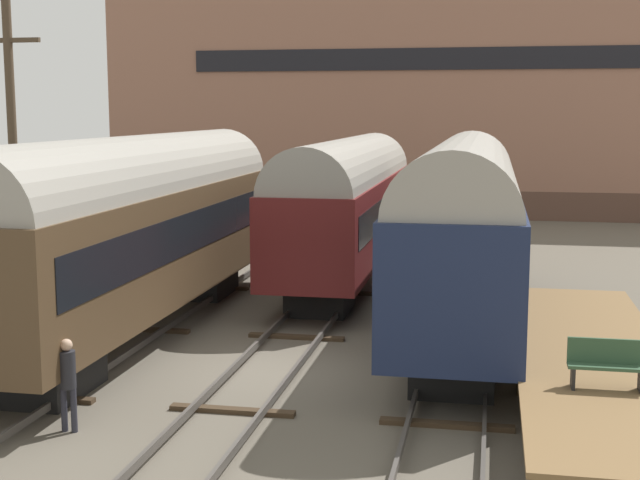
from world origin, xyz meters
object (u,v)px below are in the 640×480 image
train_car_navy (464,221)px  person_worker (68,376)px  train_car_maroon (347,200)px  utility_pole (14,164)px  bench (607,363)px  train_car_brown (137,222)px

train_car_navy → person_worker: bearing=-126.6°
train_car_maroon → person_worker: 16.37m
train_car_maroon → person_worker: size_ratio=8.45×
train_car_navy → utility_pole: 12.25m
train_car_maroon → utility_pole: utility_pole is taller
person_worker → utility_pole: utility_pole is taller
person_worker → utility_pole: size_ratio=0.20×
person_worker → bench: bearing=7.7°
bench → train_car_maroon: bearing=116.1°
bench → person_worker: bench is taller
train_car_navy → utility_pole: (-11.82, -2.79, 1.59)m
bench → utility_pole: utility_pole is taller
train_car_brown → utility_pole: bearing=-168.8°
utility_pole → person_worker: bearing=-54.7°
train_car_brown → train_car_navy: bearing=14.1°
train_car_maroon → utility_pole: bearing=-128.8°
bench → person_worker: bearing=-172.3°
train_car_navy → train_car_brown: train_car_brown is taller
train_car_navy → train_car_brown: 8.90m
train_car_maroon → train_car_navy: bearing=-56.6°
train_car_brown → person_worker: (1.57, -7.34, -1.98)m
train_car_navy → bench: train_car_navy is taller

